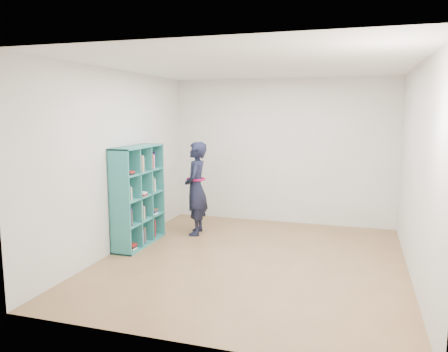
% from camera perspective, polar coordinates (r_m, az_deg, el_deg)
% --- Properties ---
extents(floor, '(4.50, 4.50, 0.00)m').
position_cam_1_polar(floor, '(6.06, 3.68, -11.01)').
color(floor, brown).
rests_on(floor, ground).
extents(ceiling, '(4.50, 4.50, 0.00)m').
position_cam_1_polar(ceiling, '(5.75, 3.93, 14.23)').
color(ceiling, white).
rests_on(ceiling, wall_back).
extents(wall_left, '(0.02, 4.50, 2.60)m').
position_cam_1_polar(wall_left, '(6.52, -13.56, 1.89)').
color(wall_left, beige).
rests_on(wall_left, floor).
extents(wall_right, '(0.02, 4.50, 2.60)m').
position_cam_1_polar(wall_right, '(5.65, 23.94, 0.41)').
color(wall_right, beige).
rests_on(wall_right, floor).
extents(wall_back, '(4.00, 0.02, 2.60)m').
position_cam_1_polar(wall_back, '(7.96, 7.59, 3.20)').
color(wall_back, beige).
rests_on(wall_back, floor).
extents(wall_front, '(4.00, 0.02, 2.60)m').
position_cam_1_polar(wall_front, '(3.64, -4.49, -2.98)').
color(wall_front, beige).
rests_on(wall_front, floor).
extents(bookshelf, '(0.33, 1.13, 1.51)m').
position_cam_1_polar(bookshelf, '(6.72, -11.34, -2.76)').
color(bookshelf, teal).
rests_on(bookshelf, floor).
extents(person, '(0.48, 0.62, 1.53)m').
position_cam_1_polar(person, '(7.17, -3.68, -1.62)').
color(person, black).
rests_on(person, floor).
extents(smartphone, '(0.04, 0.08, 0.12)m').
position_cam_1_polar(smartphone, '(7.26, -4.65, -0.70)').
color(smartphone, silver).
rests_on(smartphone, person).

